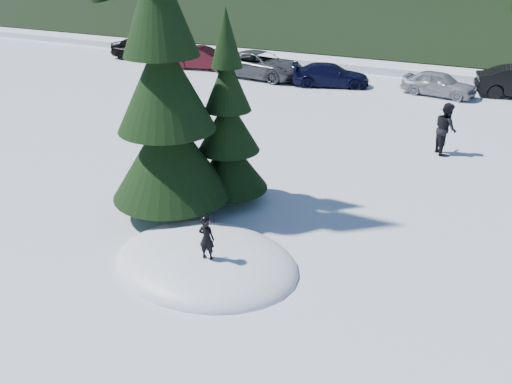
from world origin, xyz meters
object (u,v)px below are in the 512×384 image
at_px(child_skier, 207,239).
at_px(car_4, 439,84).
at_px(spruce_short, 228,131).
at_px(spruce_tall, 165,95).
at_px(car_0, 141,48).
at_px(adult_0, 445,128).
at_px(car_3, 330,75).
at_px(car_1, 203,58).
at_px(car_2, 260,65).

distance_m(child_skier, car_4, 18.99).
distance_m(spruce_short, car_4, 15.74).
height_order(spruce_tall, child_skier, spruce_tall).
bearing_deg(car_0, adult_0, -114.70).
bearing_deg(spruce_tall, spruce_short, 54.46).
bearing_deg(car_3, spruce_short, 169.54).
relative_size(spruce_tall, adult_0, 4.64).
bearing_deg(car_0, car_3, -96.63).
height_order(car_1, car_2, car_2).
relative_size(spruce_short, car_3, 1.28).
bearing_deg(car_3, car_1, 67.07).
distance_m(car_1, car_2, 4.31).
relative_size(car_1, car_3, 0.99).
relative_size(child_skier, car_3, 0.23).
xyz_separation_m(car_1, car_3, (8.64, -0.59, -0.08)).
distance_m(spruce_tall, car_0, 23.43).
relative_size(child_skier, car_0, 0.22).
height_order(car_1, car_3, car_1).
relative_size(spruce_short, car_0, 1.23).
height_order(child_skier, adult_0, adult_0).
distance_m(car_0, car_1, 5.53).
xyz_separation_m(car_1, car_2, (4.28, -0.50, 0.06)).
relative_size(car_0, car_1, 1.06).
xyz_separation_m(spruce_short, child_skier, (1.52, -3.59, -1.14)).
relative_size(spruce_tall, car_3, 2.05).
height_order(spruce_tall, car_3, spruce_tall).
bearing_deg(car_2, car_3, -86.18).
xyz_separation_m(child_skier, car_4, (1.87, 18.89, -0.34)).
bearing_deg(spruce_short, child_skier, -67.09).
xyz_separation_m(child_skier, car_2, (-8.10, 18.45, -0.22)).
height_order(spruce_short, car_1, spruce_short).
bearing_deg(car_2, car_0, 87.68).
relative_size(spruce_tall, spruce_short, 1.60).
xyz_separation_m(car_2, car_3, (4.36, -0.09, -0.14)).
bearing_deg(car_2, car_4, -82.41).
xyz_separation_m(spruce_tall, spruce_short, (1.00, 1.40, -1.22)).
bearing_deg(spruce_tall, adult_0, 54.41).
distance_m(adult_0, car_1, 17.92).
distance_m(spruce_tall, child_skier, 4.08).
height_order(spruce_short, adult_0, spruce_short).
height_order(car_2, car_4, car_2).
relative_size(spruce_short, car_2, 1.00).
bearing_deg(car_3, spruce_tall, 165.31).
height_order(adult_0, car_3, adult_0).
xyz_separation_m(adult_0, car_4, (-1.53, 8.44, -0.30)).
height_order(spruce_short, car_4, spruce_short).
relative_size(car_0, car_2, 0.81).
relative_size(car_0, car_4, 1.20).
distance_m(adult_0, car_3, 10.65).
distance_m(spruce_short, child_skier, 4.06).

